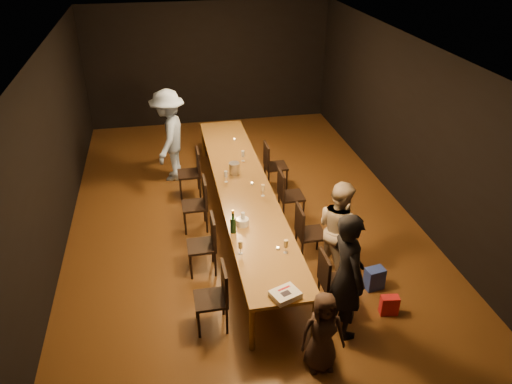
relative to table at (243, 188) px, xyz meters
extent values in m
plane|color=#432710|center=(0.00, 0.00, -0.70)|extent=(10.00, 10.00, 0.00)
cube|color=black|center=(0.00, 5.00, 0.80)|extent=(6.00, 0.04, 3.00)
cube|color=black|center=(-3.00, 0.00, 0.80)|extent=(0.04, 10.00, 3.00)
cube|color=black|center=(3.00, 0.00, 0.80)|extent=(0.04, 10.00, 3.00)
cube|color=silver|center=(0.00, 0.00, 2.30)|extent=(6.00, 10.00, 0.04)
cube|color=brown|center=(0.00, 0.00, 0.02)|extent=(0.90, 6.00, 0.05)
cylinder|color=brown|center=(-0.40, -2.90, -0.35)|extent=(0.08, 0.08, 0.70)
cylinder|color=brown|center=(0.40, -2.90, -0.35)|extent=(0.08, 0.08, 0.70)
cylinder|color=brown|center=(-0.40, 2.90, -0.35)|extent=(0.08, 0.08, 0.70)
cylinder|color=brown|center=(0.40, 2.90, -0.35)|extent=(0.08, 0.08, 0.70)
imported|color=black|center=(0.82, -2.78, 0.18)|extent=(0.51, 0.70, 1.76)
imported|color=beige|center=(1.15, -1.57, 0.06)|extent=(0.81, 0.90, 1.52)
imported|color=#90B0DF|center=(-1.15, 1.99, 0.23)|extent=(0.99, 1.34, 1.86)
imported|color=#3B2921|center=(0.36, -3.31, -0.16)|extent=(0.55, 0.38, 1.08)
cube|color=red|center=(1.55, -2.63, -0.56)|extent=(0.26, 0.16, 0.29)
cube|color=#253CA1|center=(1.56, -2.09, -0.53)|extent=(0.29, 0.22, 0.33)
cube|color=white|center=(0.01, -2.87, 0.09)|extent=(0.40, 0.36, 0.08)
cube|color=black|center=(0.01, -2.89, 0.13)|extent=(0.14, 0.12, 0.00)
cube|color=red|center=(0.01, -2.80, 0.13)|extent=(0.17, 0.09, 0.00)
cylinder|color=white|center=(-0.22, -1.21, 0.10)|extent=(0.23, 0.23, 0.11)
cylinder|color=#A8A8AD|center=(-0.08, 0.46, 0.15)|extent=(0.22, 0.22, 0.21)
cylinder|color=#B2B7B2|center=(0.15, -1.90, 0.06)|extent=(0.05, 0.05, 0.03)
cylinder|color=#B2B7B2|center=(0.15, 0.01, 0.06)|extent=(0.05, 0.05, 0.03)
cylinder|color=#B2B7B2|center=(0.15, 1.93, 0.06)|extent=(0.05, 0.05, 0.03)
camera|label=1|loc=(-1.22, -7.33, 4.10)|focal=35.00mm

